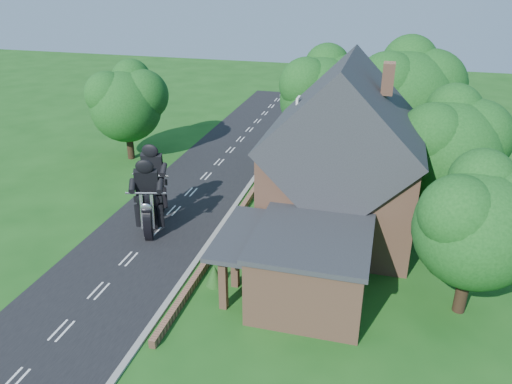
% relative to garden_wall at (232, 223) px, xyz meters
% --- Properties ---
extents(ground, '(120.00, 120.00, 0.00)m').
position_rel_garden_wall_xyz_m(ground, '(-4.30, -5.00, -0.20)').
color(ground, '#174C15').
rests_on(ground, ground).
extents(road, '(7.00, 80.00, 0.02)m').
position_rel_garden_wall_xyz_m(road, '(-4.30, -5.00, -0.19)').
color(road, black).
rests_on(road, ground).
extents(kerb, '(0.30, 80.00, 0.12)m').
position_rel_garden_wall_xyz_m(kerb, '(-0.65, -5.00, -0.14)').
color(kerb, gray).
rests_on(kerb, ground).
extents(garden_wall, '(0.30, 22.00, 0.40)m').
position_rel_garden_wall_xyz_m(garden_wall, '(0.00, 0.00, 0.00)').
color(garden_wall, '#94654B').
rests_on(garden_wall, ground).
extents(house, '(9.54, 8.64, 10.24)m').
position_rel_garden_wall_xyz_m(house, '(6.19, 1.00, 4.14)').
color(house, '#94654B').
rests_on(house, ground).
extents(annex, '(7.05, 5.94, 3.44)m').
position_rel_garden_wall_xyz_m(annex, '(5.57, -5.80, 1.57)').
color(annex, '#94654B').
rests_on(annex, ground).
extents(tree_annex_side, '(5.64, 5.20, 7.48)m').
position_rel_garden_wall_xyz_m(tree_annex_side, '(12.83, -4.90, 4.49)').
color(tree_annex_side, black).
rests_on(tree_annex_side, ground).
extents(tree_house_right, '(6.51, 6.00, 8.40)m').
position_rel_garden_wall_xyz_m(tree_house_right, '(12.35, 3.62, 4.99)').
color(tree_house_right, black).
rests_on(tree_house_right, ground).
extents(tree_behind_house, '(7.81, 7.20, 10.08)m').
position_rel_garden_wall_xyz_m(tree_behind_house, '(9.88, 11.14, 6.03)').
color(tree_behind_house, black).
rests_on(tree_behind_house, ground).
extents(tree_behind_left, '(6.94, 6.40, 9.16)m').
position_rel_garden_wall_xyz_m(tree_behind_left, '(3.86, 12.13, 5.53)').
color(tree_behind_left, black).
rests_on(tree_behind_left, ground).
extents(tree_far_road, '(6.08, 5.60, 7.84)m').
position_rel_garden_wall_xyz_m(tree_far_road, '(-11.16, 9.11, 4.64)').
color(tree_far_road, black).
rests_on(tree_far_road, ground).
extents(shrub_a, '(0.90, 0.90, 1.10)m').
position_rel_garden_wall_xyz_m(shrub_a, '(1.00, -6.00, 0.35)').
color(shrub_a, '#173E13').
rests_on(shrub_a, ground).
extents(shrub_b, '(0.90, 0.90, 1.10)m').
position_rel_garden_wall_xyz_m(shrub_b, '(1.00, -3.50, 0.35)').
color(shrub_b, '#173E13').
rests_on(shrub_b, ground).
extents(shrub_c, '(0.90, 0.90, 1.10)m').
position_rel_garden_wall_xyz_m(shrub_c, '(1.00, -1.00, 0.35)').
color(shrub_c, '#173E13').
rests_on(shrub_c, ground).
extents(shrub_d, '(0.90, 0.90, 1.10)m').
position_rel_garden_wall_xyz_m(shrub_d, '(1.00, 4.00, 0.35)').
color(shrub_d, '#173E13').
rests_on(shrub_d, ground).
extents(shrub_e, '(0.90, 0.90, 1.10)m').
position_rel_garden_wall_xyz_m(shrub_e, '(1.00, 6.50, 0.35)').
color(shrub_e, '#173E13').
rests_on(shrub_e, ground).
extents(shrub_f, '(0.90, 0.90, 1.10)m').
position_rel_garden_wall_xyz_m(shrub_f, '(1.00, 9.00, 0.35)').
color(shrub_f, '#173E13').
rests_on(shrub_f, ground).
extents(motorcycle_lead, '(0.76, 1.59, 1.43)m').
position_rel_garden_wall_xyz_m(motorcycle_lead, '(-4.25, -2.26, 0.52)').
color(motorcycle_lead, black).
rests_on(motorcycle_lead, ground).
extents(motorcycle_follow, '(0.51, 1.57, 1.43)m').
position_rel_garden_wall_xyz_m(motorcycle_follow, '(-5.08, 0.18, 0.52)').
color(motorcycle_follow, black).
rests_on(motorcycle_follow, ground).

